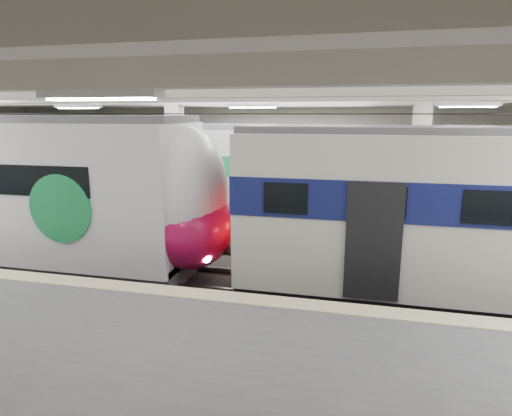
# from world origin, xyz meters

# --- Properties ---
(station_hall) EXTENTS (36.00, 24.00, 5.75)m
(station_hall) POSITION_xyz_m (0.00, -1.74, 3.24)
(station_hall) COLOR black
(station_hall) RESTS_ON ground
(modern_emu) EXTENTS (14.55, 3.00, 4.66)m
(modern_emu) POSITION_xyz_m (-6.72, -0.00, 2.29)
(modern_emu) COLOR silver
(modern_emu) RESTS_ON ground
(far_train) EXTENTS (13.43, 3.02, 4.29)m
(far_train) POSITION_xyz_m (-6.38, 5.50, 2.22)
(far_train) COLOR silver
(far_train) RESTS_ON ground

